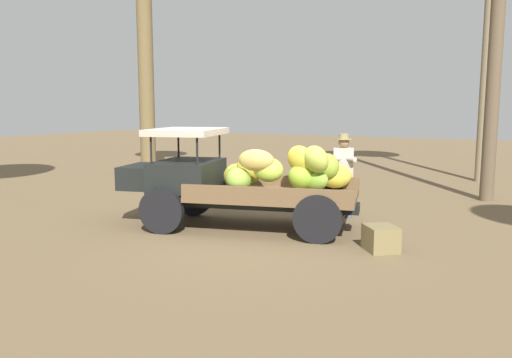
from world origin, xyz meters
TOP-DOWN VIEW (x-y plane):
  - ground_plane at (0.00, 0.00)m, footprint 60.00×60.00m
  - truck at (0.02, -0.09)m, footprint 4.65×2.63m
  - farmer at (-1.48, -1.82)m, footprint 0.55×0.51m
  - wooden_crate at (-2.81, 0.27)m, footprint 0.68×0.69m

SIDE VIEW (x-z plane):
  - ground_plane at x=0.00m, z-range 0.00..0.00m
  - wooden_crate at x=-2.81m, z-range 0.00..0.40m
  - truck at x=0.02m, z-range -0.01..1.84m
  - farmer at x=-1.48m, z-range 0.12..1.84m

